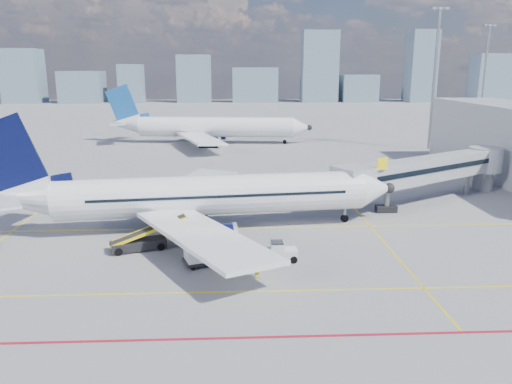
% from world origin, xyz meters
% --- Properties ---
extents(ground, '(420.00, 420.00, 0.00)m').
position_xyz_m(ground, '(0.00, 0.00, 0.00)').
color(ground, slate).
rests_on(ground, ground).
extents(apron_markings, '(90.00, 35.12, 0.01)m').
position_xyz_m(apron_markings, '(-0.58, -3.91, 0.01)').
color(apron_markings, yellow).
rests_on(apron_markings, ground).
extents(jet_bridge, '(23.55, 15.78, 6.30)m').
position_xyz_m(jet_bridge, '(23.51, 16.91, 3.74)').
color(jet_bridge, '#9C9FA4').
rests_on(jet_bridge, ground).
extents(floodlight_mast_ne, '(3.20, 0.61, 25.45)m').
position_xyz_m(floodlight_mast_ne, '(38.00, 55.00, 13.59)').
color(floodlight_mast_ne, slate).
rests_on(floodlight_mast_ne, ground).
extents(floodlight_mast_far, '(3.20, 0.61, 25.45)m').
position_xyz_m(floodlight_mast_far, '(65.00, 90.00, 13.59)').
color(floodlight_mast_far, slate).
rests_on(floodlight_mast_far, ground).
extents(distant_skyline, '(255.80, 15.36, 31.29)m').
position_xyz_m(distant_skyline, '(2.99, 190.00, 11.00)').
color(distant_skyline, slate).
rests_on(distant_skyline, ground).
extents(main_aircraft, '(38.55, 33.53, 11.28)m').
position_xyz_m(main_aircraft, '(-2.72, 7.86, 3.22)').
color(main_aircraft, silver).
rests_on(main_aircraft, ground).
extents(second_aircraft, '(41.66, 36.25, 12.19)m').
position_xyz_m(second_aircraft, '(-4.44, 64.20, 3.22)').
color(second_aircraft, silver).
rests_on(second_aircraft, ground).
extents(baggage_tug, '(2.33, 1.42, 1.60)m').
position_xyz_m(baggage_tug, '(4.50, -0.47, 0.77)').
color(baggage_tug, silver).
rests_on(baggage_tug, ground).
extents(cargo_dolly, '(4.48, 3.05, 2.25)m').
position_xyz_m(cargo_dolly, '(-1.05, -0.82, 1.24)').
color(cargo_dolly, black).
rests_on(cargo_dolly, ground).
extents(belt_loader, '(6.56, 3.34, 2.65)m').
position_xyz_m(belt_loader, '(-7.04, 2.56, 0.68)').
color(belt_loader, black).
rests_on(belt_loader, ground).
extents(ramp_worker, '(0.73, 0.85, 1.97)m').
position_xyz_m(ramp_worker, '(2.51, -3.83, 0.99)').
color(ramp_worker, yellow).
rests_on(ramp_worker, ground).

